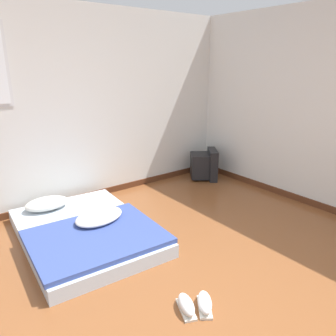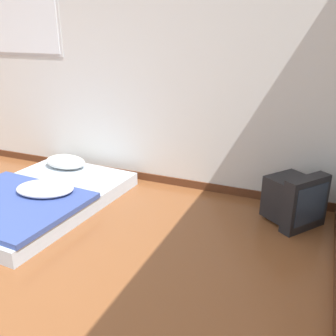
% 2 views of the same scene
% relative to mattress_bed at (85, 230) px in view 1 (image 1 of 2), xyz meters
% --- Properties ---
extents(wall_back, '(7.99, 0.08, 2.60)m').
position_rel_mattress_bed_xyz_m(wall_back, '(0.03, 1.08, 1.19)').
color(wall_back, silver).
rests_on(wall_back, ground_plane).
extents(mattress_bed, '(1.39, 1.90, 0.29)m').
position_rel_mattress_bed_xyz_m(mattress_bed, '(0.00, 0.00, 0.00)').
color(mattress_bed, silver).
rests_on(mattress_bed, ground_plane).
extents(crt_tv, '(0.59, 0.59, 0.50)m').
position_rel_mattress_bed_xyz_m(crt_tv, '(2.44, 0.66, 0.13)').
color(crt_tv, black).
rests_on(crt_tv, ground_plane).
extents(sneaker_pair, '(0.35, 0.35, 0.10)m').
position_rel_mattress_bed_xyz_m(sneaker_pair, '(0.23, -1.58, -0.05)').
color(sneaker_pair, silver).
rests_on(sneaker_pair, ground_plane).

